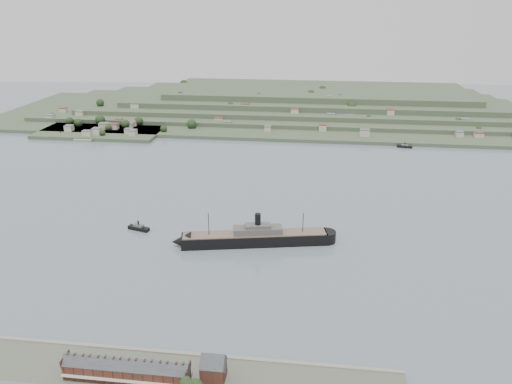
# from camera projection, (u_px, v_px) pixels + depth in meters

# --- Properties ---
(ground) EXTENTS (1400.00, 1400.00, 0.00)m
(ground) POSITION_uv_depth(u_px,v_px,m) (223.00, 223.00, 371.41)
(ground) COLOR slate
(ground) RESTS_ON ground
(terrace_row) EXTENTS (55.60, 9.80, 11.07)m
(terrace_row) POSITION_uv_depth(u_px,v_px,m) (126.00, 370.00, 214.70)
(terrace_row) COLOR #422517
(terrace_row) RESTS_ON ground
(gabled_building) EXTENTS (10.40, 10.18, 14.09)m
(gabled_building) POSITION_uv_depth(u_px,v_px,m) (213.00, 368.00, 213.54)
(gabled_building) COLOR #422517
(gabled_building) RESTS_ON ground
(far_peninsula) EXTENTS (760.00, 309.00, 30.00)m
(far_peninsula) POSITION_uv_depth(u_px,v_px,m) (292.00, 105.00, 727.43)
(far_peninsula) COLOR #36462F
(far_peninsula) RESTS_ON ground
(steamship) EXTENTS (110.97, 34.30, 26.86)m
(steamship) POSITION_uv_depth(u_px,v_px,m) (251.00, 238.00, 337.73)
(steamship) COLOR black
(steamship) RESTS_ON ground
(tugboat) EXTENTS (16.93, 8.85, 7.36)m
(tugboat) POSITION_uv_depth(u_px,v_px,m) (139.00, 228.00, 359.72)
(tugboat) COLOR black
(tugboat) RESTS_ON ground
(ferry_west) EXTENTS (18.21, 9.82, 6.58)m
(ferry_west) POSITION_uv_depth(u_px,v_px,m) (61.00, 135.00, 607.48)
(ferry_west) COLOR black
(ferry_west) RESTS_ON ground
(ferry_east) EXTENTS (17.43, 7.72, 6.32)m
(ferry_east) POSITION_uv_depth(u_px,v_px,m) (405.00, 146.00, 559.63)
(ferry_east) COLOR black
(ferry_east) RESTS_ON ground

